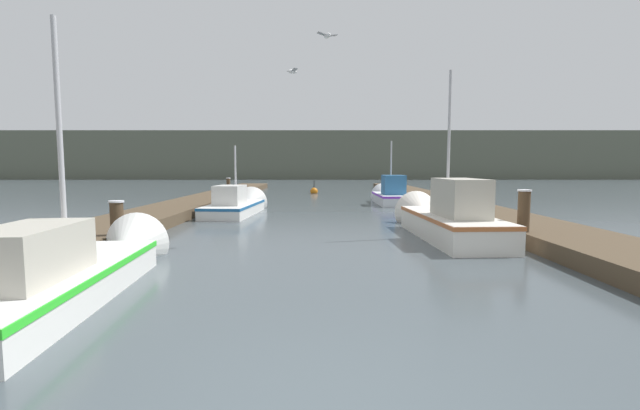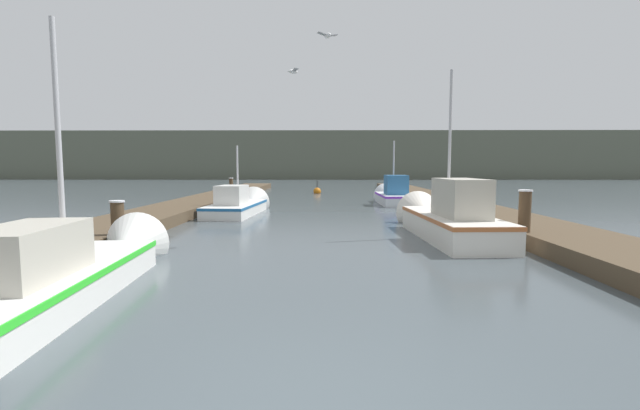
# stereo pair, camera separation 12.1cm
# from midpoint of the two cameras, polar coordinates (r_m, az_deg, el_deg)

# --- Properties ---
(dock_left) EXTENTS (2.37, 40.00, 0.39)m
(dock_left) POSITION_cam_midpoint_polar(r_m,az_deg,el_deg) (20.28, -17.23, -0.12)
(dock_left) COLOR #4C3D2B
(dock_left) RESTS_ON ground_plane
(dock_right) EXTENTS (2.37, 40.00, 0.39)m
(dock_right) POSITION_cam_midpoint_polar(r_m,az_deg,el_deg) (20.27, 17.54, -0.13)
(dock_right) COLOR #4C3D2B
(dock_right) RESTS_ON ground_plane
(distant_shore_ridge) EXTENTS (120.00, 16.00, 7.08)m
(distant_shore_ridge) POSITION_cam_midpoint_polar(r_m,az_deg,el_deg) (70.06, 0.19, 6.53)
(distant_shore_ridge) COLOR #565B4C
(distant_shore_ridge) RESTS_ON ground_plane
(fishing_boat_0) EXTENTS (1.92, 5.96, 4.66)m
(fishing_boat_0) POSITION_cam_midpoint_polar(r_m,az_deg,el_deg) (8.13, -29.56, -7.07)
(fishing_boat_0) COLOR silver
(fishing_boat_0) RESTS_ON ground_plane
(fishing_boat_1) EXTENTS (1.85, 6.17, 5.06)m
(fishing_boat_1) POSITION_cam_midpoint_polar(r_m,az_deg,el_deg) (12.95, 16.00, -1.61)
(fishing_boat_1) COLOR silver
(fishing_boat_1) RESTS_ON ground_plane
(fishing_boat_2) EXTENTS (1.98, 5.43, 3.38)m
(fishing_boat_2) POSITION_cam_midpoint_polar(r_m,az_deg,el_deg) (18.56, -10.82, 0.04)
(fishing_boat_2) COLOR silver
(fishing_boat_2) RESTS_ON ground_plane
(fishing_boat_3) EXTENTS (1.57, 4.87, 3.75)m
(fishing_boat_3) POSITION_cam_midpoint_polar(r_m,az_deg,el_deg) (23.17, 9.35, 1.32)
(fishing_boat_3) COLOR silver
(fishing_boat_3) RESTS_ON ground_plane
(mooring_piling_0) EXTENTS (0.23, 0.23, 1.37)m
(mooring_piling_0) POSITION_cam_midpoint_polar(r_m,az_deg,el_deg) (23.42, -12.04, 1.92)
(mooring_piling_0) COLOR #473523
(mooring_piling_0) RESTS_ON ground_plane
(mooring_piling_1) EXTENTS (0.35, 0.35, 1.23)m
(mooring_piling_1) POSITION_cam_midpoint_polar(r_m,az_deg,el_deg) (29.32, 9.62, 2.48)
(mooring_piling_1) COLOR #473523
(mooring_piling_1) RESTS_ON ground_plane
(mooring_piling_2) EXTENTS (0.33, 0.33, 1.43)m
(mooring_piling_2) POSITION_cam_midpoint_polar(r_m,az_deg,el_deg) (11.64, 25.43, -1.63)
(mooring_piling_2) COLOR #473523
(mooring_piling_2) RESTS_ON ground_plane
(mooring_piling_3) EXTENTS (0.35, 0.35, 1.20)m
(mooring_piling_3) POSITION_cam_midpoint_polar(r_m,az_deg,el_deg) (11.17, -25.49, -2.51)
(mooring_piling_3) COLOR #473523
(mooring_piling_3) RESTS_ON ground_plane
(channel_buoy) EXTENTS (0.55, 0.55, 1.05)m
(channel_buoy) POSITION_cam_midpoint_polar(r_m,az_deg,el_deg) (31.09, -0.70, 1.85)
(channel_buoy) COLOR #BF6513
(channel_buoy) RESTS_ON ground_plane
(seagull_lead) EXTENTS (0.36, 0.54, 0.12)m
(seagull_lead) POSITION_cam_midpoint_polar(r_m,az_deg,el_deg) (13.17, -3.77, 17.35)
(seagull_lead) COLOR white
(seagull_1) EXTENTS (0.55, 0.35, 0.12)m
(seagull_1) POSITION_cam_midpoint_polar(r_m,az_deg,el_deg) (11.74, 0.89, 21.67)
(seagull_1) COLOR white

